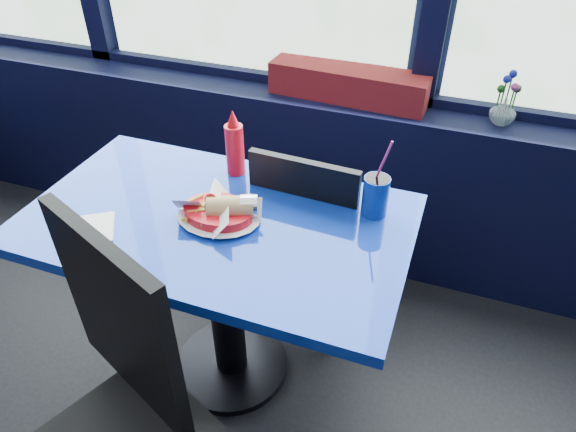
% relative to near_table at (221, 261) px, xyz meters
% --- Properties ---
extents(window_sill, '(5.00, 0.26, 0.80)m').
position_rel_near_table_xyz_m(window_sill, '(-0.30, 0.87, -0.17)').
color(window_sill, black).
rests_on(window_sill, ground).
extents(near_table, '(1.20, 0.70, 0.75)m').
position_rel_near_table_xyz_m(near_table, '(0.00, 0.00, 0.00)').
color(near_table, black).
rests_on(near_table, ground).
extents(chair_near_front, '(0.62, 0.62, 1.04)m').
position_rel_near_table_xyz_m(chair_near_front, '(0.03, -0.60, 0.03)').
color(chair_near_front, black).
rests_on(chair_near_front, ground).
extents(chair_near_back, '(0.42, 0.42, 0.88)m').
position_rel_near_table_xyz_m(chair_near_back, '(0.21, 0.32, -0.06)').
color(chair_near_back, black).
rests_on(chair_near_back, ground).
extents(planter_box, '(0.67, 0.21, 0.13)m').
position_rel_near_table_xyz_m(planter_box, '(0.18, 0.88, 0.30)').
color(planter_box, maroon).
rests_on(planter_box, window_sill).
extents(flower_vase, '(0.13, 0.13, 0.21)m').
position_rel_near_table_xyz_m(flower_vase, '(0.80, 0.86, 0.30)').
color(flower_vase, silver).
rests_on(flower_vase, window_sill).
extents(food_basket, '(0.25, 0.24, 0.09)m').
position_rel_near_table_xyz_m(food_basket, '(0.02, -0.00, 0.21)').
color(food_basket, red).
rests_on(food_basket, near_table).
extents(ketchup_bottle, '(0.06, 0.06, 0.24)m').
position_rel_near_table_xyz_m(ketchup_bottle, '(-0.05, 0.26, 0.29)').
color(ketchup_bottle, red).
rests_on(ketchup_bottle, near_table).
extents(soda_cup, '(0.08, 0.08, 0.27)m').
position_rel_near_table_xyz_m(soda_cup, '(0.45, 0.19, 0.25)').
color(soda_cup, navy).
rests_on(soda_cup, near_table).
extents(napkin, '(0.20, 0.20, 0.00)m').
position_rel_near_table_xyz_m(napkin, '(-0.33, -0.19, 0.18)').
color(napkin, white).
rests_on(napkin, near_table).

